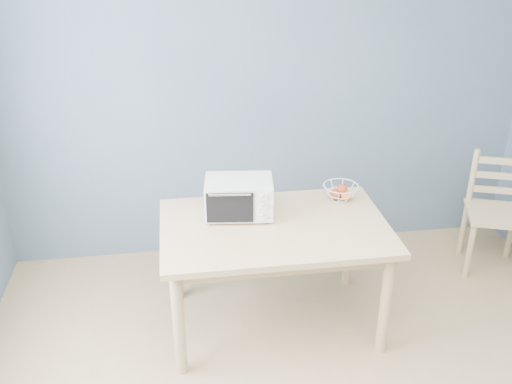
{
  "coord_description": "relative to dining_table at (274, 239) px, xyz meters",
  "views": [
    {
      "loc": [
        -0.69,
        -1.78,
        2.48
      ],
      "look_at": [
        -0.23,
        1.33,
        0.93
      ],
      "focal_mm": 40.0,
      "sensor_mm": 36.0,
      "label": 1
    }
  ],
  "objects": [
    {
      "name": "fruit_basket",
      "position": [
        0.49,
        0.27,
        0.16
      ],
      "size": [
        0.31,
        0.31,
        0.12
      ],
      "rotation": [
        0.0,
        0.0,
        -0.42
      ],
      "color": "white",
      "rests_on": "dining_table"
    },
    {
      "name": "dining_table",
      "position": [
        0.0,
        0.0,
        0.0
      ],
      "size": [
        1.4,
        0.9,
        0.75
      ],
      "color": "tan",
      "rests_on": "ground"
    },
    {
      "name": "room",
      "position": [
        0.13,
        -1.23,
        0.65
      ],
      "size": [
        4.01,
        4.51,
        2.61
      ],
      "color": "tan",
      "rests_on": "ground"
    },
    {
      "name": "toaster_oven",
      "position": [
        -0.22,
        0.16,
        0.23
      ],
      "size": [
        0.45,
        0.34,
        0.25
      ],
      "rotation": [
        0.0,
        0.0,
        -0.12
      ],
      "color": "silver",
      "rests_on": "dining_table"
    },
    {
      "name": "dining_chair",
      "position": [
        1.77,
        0.46,
        -0.21
      ],
      "size": [
        0.53,
        0.53,
        0.9
      ],
      "rotation": [
        0.0,
        0.0,
        -0.34
      ],
      "color": "tan",
      "rests_on": "ground"
    }
  ]
}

